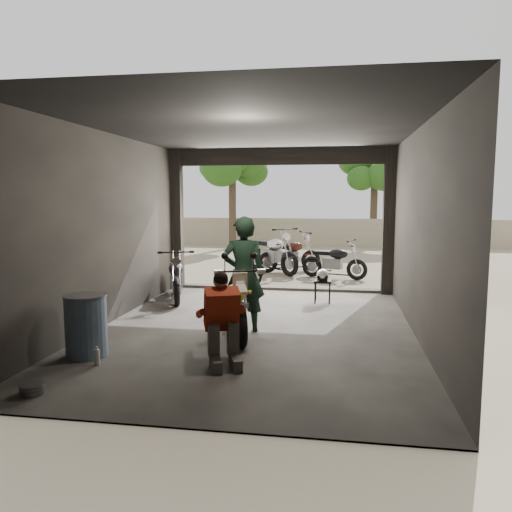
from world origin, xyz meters
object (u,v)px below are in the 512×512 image
(outside_bike_c, at_px, (334,259))
(helmet, at_px, (323,275))
(oil_drum, at_px, (86,327))
(left_bike, at_px, (176,274))
(mechanic, at_px, (223,321))
(main_bike, at_px, (235,301))
(sign_post, at_px, (408,229))
(outside_bike_a, at_px, (272,250))
(outside_bike_b, at_px, (290,252))
(rider, at_px, (243,275))
(stool, at_px, (323,284))

(outside_bike_c, relative_size, helmet, 6.07)
(helmet, relative_size, oil_drum, 0.30)
(left_bike, xyz_separation_m, mechanic, (1.88, -3.77, 0.03))
(main_bike, distance_m, sign_post, 5.06)
(main_bike, xyz_separation_m, oil_drum, (-1.77, -1.31, -0.14))
(main_bike, height_order, outside_bike_a, outside_bike_a)
(main_bike, height_order, outside_bike_c, main_bike)
(outside_bike_b, height_order, mechanic, mechanic)
(helmet, bearing_deg, outside_bike_c, 65.59)
(mechanic, distance_m, sign_post, 6.09)
(oil_drum, relative_size, sign_post, 0.39)
(outside_bike_c, distance_m, rider, 5.66)
(main_bike, height_order, stool, main_bike)
(left_bike, xyz_separation_m, sign_post, (4.81, 1.49, 0.89))
(left_bike, bearing_deg, outside_bike_a, 49.79)
(main_bike, relative_size, oil_drum, 2.00)
(outside_bike_c, bearing_deg, outside_bike_a, 86.37)
(main_bike, xyz_separation_m, rider, (0.08, 0.27, 0.36))
(mechanic, distance_m, helmet, 4.05)
(main_bike, height_order, oil_drum, main_bike)
(rider, bearing_deg, sign_post, -141.22)
(main_bike, relative_size, mechanic, 1.47)
(outside_bike_b, distance_m, rider, 6.48)
(outside_bike_a, distance_m, outside_bike_b, 0.57)
(rider, bearing_deg, left_bike, -62.32)
(sign_post, bearing_deg, helmet, -127.56)
(rider, bearing_deg, oil_drum, 28.31)
(mechanic, bearing_deg, sign_post, 39.61)
(left_bike, relative_size, helmet, 6.27)
(main_bike, distance_m, oil_drum, 2.20)
(stool, xyz_separation_m, oil_drum, (-3.02, -3.92, 0.02))
(sign_post, bearing_deg, outside_bike_a, 158.39)
(mechanic, bearing_deg, oil_drum, 158.69)
(stool, relative_size, helmet, 1.87)
(outside_bike_b, relative_size, oil_drum, 1.99)
(left_bike, xyz_separation_m, helmet, (3.01, 0.11, 0.05))
(outside_bike_c, bearing_deg, main_bike, -176.49)
(mechanic, relative_size, oil_drum, 1.36)
(outside_bike_c, bearing_deg, rider, -176.42)
(outside_bike_c, xyz_separation_m, rider, (-1.38, -5.47, 0.40))
(left_bike, distance_m, helmet, 3.02)
(left_bike, bearing_deg, outside_bike_c, 26.04)
(outside_bike_a, xyz_separation_m, mechanic, (0.38, -7.73, -0.07))
(left_bike, relative_size, stool, 3.35)
(main_bike, xyz_separation_m, stool, (1.25, 2.61, -0.16))
(rider, bearing_deg, main_bike, 61.96)
(main_bike, bearing_deg, mechanic, -103.87)
(outside_bike_a, xyz_separation_m, oil_drum, (-1.50, -7.73, -0.23))
(rider, xyz_separation_m, sign_post, (2.97, 3.68, 0.50))
(stool, bearing_deg, rider, -116.69)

